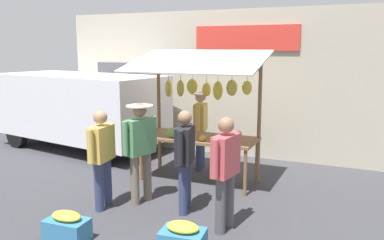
{
  "coord_description": "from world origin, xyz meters",
  "views": [
    {
      "loc": [
        -2.81,
        6.68,
        2.53
      ],
      "look_at": [
        0.0,
        0.3,
        1.25
      ],
      "focal_mm": 36.72,
      "sensor_mm": 36.0,
      "label": 1
    }
  ],
  "objects": [
    {
      "name": "shopper_in_striped_shirt",
      "position": [
        0.89,
        1.79,
        0.91
      ],
      "size": [
        0.26,
        0.68,
        1.59
      ],
      "rotation": [
        0.0,
        0.0,
        -1.48
      ],
      "color": "navy",
      "rests_on": "ground"
    },
    {
      "name": "ground_plane",
      "position": [
        0.0,
        0.0,
        0.0
      ],
      "size": [
        40.0,
        40.0,
        0.0
      ],
      "primitive_type": "plane",
      "color": "#38383D"
    },
    {
      "name": "shopper_with_shopping_bag",
      "position": [
        0.45,
        1.35,
        0.99
      ],
      "size": [
        0.43,
        0.68,
        1.67
      ],
      "rotation": [
        0.0,
        0.0,
        -1.86
      ],
      "color": "#726656",
      "rests_on": "ground"
    },
    {
      "name": "street_backdrop",
      "position": [
        0.06,
        -2.2,
        1.7
      ],
      "size": [
        9.0,
        0.3,
        3.4
      ],
      "color": "#B2A893",
      "rests_on": "ground"
    },
    {
      "name": "produce_crate_near",
      "position": [
        -0.86,
        2.53,
        0.18
      ],
      "size": [
        0.6,
        0.45,
        0.39
      ],
      "color": "teal",
      "rests_on": "ground"
    },
    {
      "name": "parked_van",
      "position": [
        3.86,
        -1.16,
        1.12
      ],
      "size": [
        4.63,
        2.48,
        1.88
      ],
      "rotation": [
        0.0,
        0.0,
        -0.15
      ],
      "color": "silver",
      "rests_on": "ground"
    },
    {
      "name": "vendor_with_sunhat",
      "position": [
        0.27,
        -0.75,
        0.98
      ],
      "size": [
        0.43,
        0.69,
        1.65
      ],
      "rotation": [
        0.0,
        0.0,
        1.78
      ],
      "color": "navy",
      "rests_on": "ground"
    },
    {
      "name": "produce_crate_side",
      "position": [
        0.68,
        2.89,
        0.18
      ],
      "size": [
        0.59,
        0.37,
        0.4
      ],
      "color": "teal",
      "rests_on": "ground"
    },
    {
      "name": "shopper_with_ponytail",
      "position": [
        -1.14,
        1.75,
        0.93
      ],
      "size": [
        0.29,
        0.69,
        1.62
      ],
      "rotation": [
        0.0,
        0.0,
        -1.72
      ],
      "color": "#4C4C51",
      "rests_on": "ground"
    },
    {
      "name": "shopper_in_grey_tee",
      "position": [
        -0.36,
        1.39,
        0.92
      ],
      "size": [
        0.31,
        0.68,
        1.61
      ],
      "rotation": [
        0.0,
        0.0,
        -1.36
      ],
      "color": "navy",
      "rests_on": "ground"
    },
    {
      "name": "market_stall",
      "position": [
        -0.0,
        -0.05,
        1.56
      ],
      "size": [
        2.5,
        1.46,
        2.5
      ],
      "color": "brown",
      "rests_on": "ground"
    }
  ]
}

